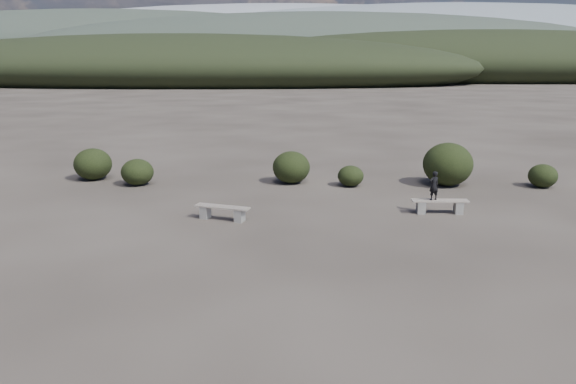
{
  "coord_description": "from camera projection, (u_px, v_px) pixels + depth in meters",
  "views": [
    {
      "loc": [
        0.39,
        -11.42,
        4.71
      ],
      "look_at": [
        -0.32,
        3.5,
        1.1
      ],
      "focal_mm": 35.0,
      "sensor_mm": 36.0,
      "label": 1
    }
  ],
  "objects": [
    {
      "name": "shrub_e",
      "position": [
        543.0,
        176.0,
        20.68
      ],
      "size": [
        1.04,
        1.04,
        0.87
      ],
      "primitive_type": "ellipsoid",
      "color": "black",
      "rests_on": "ground"
    },
    {
      "name": "bench_right",
      "position": [
        440.0,
        205.0,
        17.25
      ],
      "size": [
        1.73,
        0.4,
        0.43
      ],
      "rotation": [
        0.0,
        0.0,
        0.02
      ],
      "color": "gray",
      "rests_on": "ground"
    },
    {
      "name": "ground",
      "position": [
        295.0,
        279.0,
        12.22
      ],
      "size": [
        1200.0,
        1200.0,
        0.0
      ],
      "primitive_type": "plane",
      "color": "#322B26",
      "rests_on": "ground"
    },
    {
      "name": "shrub_c",
      "position": [
        351.0,
        176.0,
        20.88
      ],
      "size": [
        0.97,
        0.97,
        0.78
      ],
      "primitive_type": "ellipsoid",
      "color": "black",
      "rests_on": "ground"
    },
    {
      "name": "shrub_f",
      "position": [
        93.0,
        164.0,
        21.97
      ],
      "size": [
        1.45,
        1.45,
        1.23
      ],
      "primitive_type": "ellipsoid",
      "color": "black",
      "rests_on": "ground"
    },
    {
      "name": "seated_person",
      "position": [
        434.0,
        186.0,
        17.11
      ],
      "size": [
        0.39,
        0.33,
        0.9
      ],
      "primitive_type": "imported",
      "rotation": [
        0.0,
        0.0,
        3.56
      ],
      "color": "black",
      "rests_on": "bench_right"
    },
    {
      "name": "mountain_ridges",
      "position": [
        302.0,
        46.0,
        339.22
      ],
      "size": [
        500.0,
        400.0,
        56.0
      ],
      "color": "black",
      "rests_on": "ground"
    },
    {
      "name": "shrub_b",
      "position": [
        291.0,
        167.0,
        21.36
      ],
      "size": [
        1.43,
        1.43,
        1.22
      ],
      "primitive_type": "ellipsoid",
      "color": "black",
      "rests_on": "ground"
    },
    {
      "name": "bench_left",
      "position": [
        222.0,
        212.0,
        16.57
      ],
      "size": [
        1.71,
        0.81,
        0.42
      ],
      "rotation": [
        0.0,
        0.0,
        -0.29
      ],
      "color": "gray",
      "rests_on": "ground"
    },
    {
      "name": "shrub_a",
      "position": [
        137.0,
        172.0,
        21.04
      ],
      "size": [
        1.21,
        1.21,
        0.99
      ],
      "primitive_type": "ellipsoid",
      "color": "black",
      "rests_on": "ground"
    },
    {
      "name": "shrub_d",
      "position": [
        448.0,
        164.0,
        20.92
      ],
      "size": [
        1.84,
        1.84,
        1.61
      ],
      "primitive_type": "ellipsoid",
      "color": "black",
      "rests_on": "ground"
    }
  ]
}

